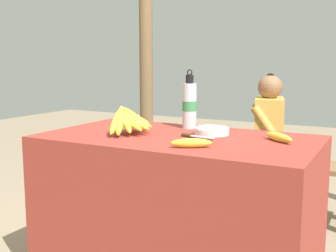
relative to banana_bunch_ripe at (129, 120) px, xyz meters
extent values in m
cube|color=maroon|center=(0.26, 0.06, -0.47)|extent=(1.40, 0.77, 0.79)
sphere|color=#4C381E|center=(-0.04, 0.00, 0.00)|extent=(0.06, 0.06, 0.06)
ellipsoid|color=gold|center=(-0.03, -0.07, 0.00)|extent=(0.08, 0.19, 0.15)
ellipsoid|color=gold|center=(-0.01, -0.07, 0.01)|extent=(0.12, 0.19, 0.16)
ellipsoid|color=gold|center=(0.01, -0.04, 0.00)|extent=(0.16, 0.14, 0.13)
ellipsoid|color=gold|center=(0.03, -0.03, -0.01)|extent=(0.20, 0.10, 0.10)
ellipsoid|color=gold|center=(0.03, 0.00, 0.00)|extent=(0.20, 0.05, 0.12)
ellipsoid|color=gold|center=(0.02, 0.03, -0.01)|extent=(0.19, 0.11, 0.10)
ellipsoid|color=gold|center=(0.00, 0.05, 0.00)|extent=(0.16, 0.17, 0.11)
ellipsoid|color=gold|center=(-0.01, 0.06, 0.01)|extent=(0.13, 0.18, 0.16)
ellipsoid|color=gold|center=(-0.03, 0.07, 0.00)|extent=(0.07, 0.19, 0.14)
cylinder|color=white|center=(0.39, 0.19, -0.06)|extent=(0.18, 0.18, 0.03)
torus|color=white|center=(0.39, 0.19, -0.04)|extent=(0.18, 0.18, 0.01)
cylinder|color=silver|center=(0.20, 0.33, 0.05)|extent=(0.08, 0.08, 0.26)
cylinder|color=#38844C|center=(0.20, 0.33, 0.05)|extent=(0.08, 0.08, 0.06)
cylinder|color=black|center=(0.20, 0.33, 0.21)|extent=(0.04, 0.04, 0.05)
torus|color=black|center=(0.20, 0.33, 0.24)|extent=(0.03, 0.01, 0.03)
ellipsoid|color=gold|center=(0.44, -0.17, -0.05)|extent=(0.18, 0.13, 0.04)
ellipsoid|color=gold|center=(0.75, 0.16, -0.05)|extent=(0.18, 0.16, 0.04)
cube|color=#BCBCC1|center=(0.40, 0.05, -0.06)|extent=(0.13, 0.05, 0.00)
cylinder|color=#472D19|center=(0.31, 0.06, -0.06)|extent=(0.06, 0.03, 0.02)
cube|color=brown|center=(0.34, 1.22, -0.43)|extent=(1.72, 0.32, 0.04)
cube|color=brown|center=(-0.42, 1.10, -0.66)|extent=(0.06, 0.06, 0.42)
cube|color=brown|center=(-0.42, 1.34, -0.66)|extent=(0.06, 0.06, 0.42)
cylinder|color=#564C60|center=(0.22, 1.04, -0.64)|extent=(0.09, 0.09, 0.45)
cylinder|color=#564C60|center=(0.33, 1.07, -0.41)|extent=(0.31, 0.16, 0.09)
cylinder|color=#564C60|center=(0.17, 1.22, -0.64)|extent=(0.09, 0.09, 0.45)
cylinder|color=#564C60|center=(0.28, 1.25, -0.41)|extent=(0.31, 0.16, 0.09)
cube|color=gold|center=(0.44, 1.19, -0.19)|extent=(0.28, 0.38, 0.46)
cylinder|color=gold|center=(0.45, 1.03, -0.12)|extent=(0.21, 0.11, 0.25)
cylinder|color=gold|center=(0.37, 1.34, -0.12)|extent=(0.21, 0.11, 0.25)
sphere|color=brown|center=(0.44, 1.19, 0.12)|extent=(0.18, 0.18, 0.18)
sphere|color=black|center=(0.44, 1.19, 0.19)|extent=(0.07, 0.07, 0.07)
sphere|color=#4C381E|center=(-0.13, 1.22, -0.35)|extent=(0.05, 0.05, 0.05)
ellipsoid|color=#8EA842|center=(-0.13, 1.16, -0.36)|extent=(0.05, 0.18, 0.11)
ellipsoid|color=#8EA842|center=(-0.09, 1.18, -0.35)|extent=(0.16, 0.15, 0.12)
ellipsoid|color=#8EA842|center=(-0.08, 1.21, -0.35)|extent=(0.17, 0.09, 0.11)
ellipsoid|color=#8EA842|center=(-0.07, 1.24, -0.36)|extent=(0.18, 0.08, 0.11)
ellipsoid|color=#8EA842|center=(-0.09, 1.27, -0.35)|extent=(0.13, 0.15, 0.12)
ellipsoid|color=#8EA842|center=(-0.11, 1.28, -0.35)|extent=(0.10, 0.17, 0.12)
cylinder|color=brown|center=(-0.85, 1.59, 0.44)|extent=(0.13, 0.13, 2.60)
camera|label=1|loc=(1.22, -1.84, 0.31)|focal=45.00mm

